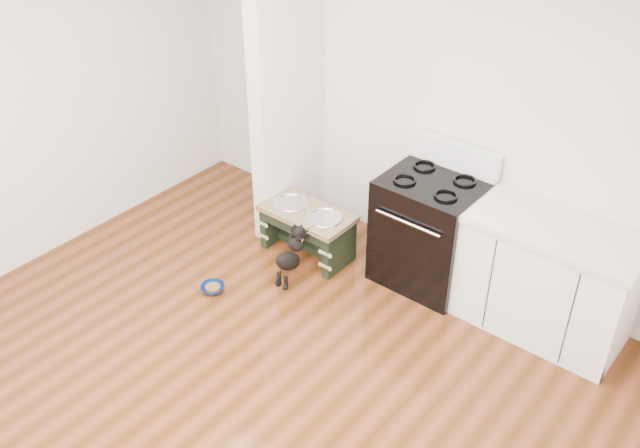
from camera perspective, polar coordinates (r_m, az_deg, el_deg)
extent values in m
plane|color=#48250C|center=(4.89, -8.28, -15.25)|extent=(5.00, 5.00, 0.00)
plane|color=silver|center=(5.67, 9.21, 9.33)|extent=(5.00, 0.00, 5.00)
plane|color=white|center=(3.37, -12.13, 16.47)|extent=(5.00, 5.00, 0.00)
cube|color=silver|center=(6.00, -2.62, 11.14)|extent=(0.15, 0.80, 2.70)
cube|color=black|center=(5.73, 8.75, -0.57)|extent=(0.76, 0.65, 0.92)
cube|color=black|center=(5.55, 7.02, -2.49)|extent=(0.58, 0.02, 0.50)
cylinder|color=silver|center=(5.34, 7.02, 0.07)|extent=(0.56, 0.02, 0.02)
cube|color=white|center=(5.65, 10.72, 5.44)|extent=(0.76, 0.08, 0.22)
torus|color=black|center=(5.45, 6.80, 3.54)|extent=(0.18, 0.18, 0.02)
torus|color=black|center=(5.30, 10.04, 2.28)|extent=(0.18, 0.18, 0.02)
torus|color=black|center=(5.67, 8.36, 4.64)|extent=(0.18, 0.18, 0.02)
torus|color=black|center=(5.52, 11.52, 3.45)|extent=(0.18, 0.18, 0.02)
cube|color=white|center=(5.46, 17.64, -4.36)|extent=(1.20, 0.60, 0.86)
cube|color=beige|center=(5.20, 18.49, -0.42)|extent=(1.24, 0.64, 0.05)
cube|color=black|center=(5.50, 15.86, -8.82)|extent=(1.20, 0.06, 0.10)
cube|color=black|center=(6.29, -3.44, 0.31)|extent=(0.07, 0.38, 0.39)
cube|color=black|center=(5.92, 1.58, -2.03)|extent=(0.07, 0.38, 0.39)
cube|color=black|center=(5.90, -2.10, -0.40)|extent=(0.63, 0.03, 0.10)
cube|color=black|center=(6.17, -0.99, -1.82)|extent=(0.63, 0.07, 0.07)
cube|color=brown|center=(5.97, -1.03, 0.89)|extent=(0.79, 0.42, 0.04)
cylinder|color=silver|center=(6.08, -2.36, 1.50)|extent=(0.27, 0.27, 0.05)
cylinder|color=silver|center=(5.88, 0.36, 0.29)|extent=(0.27, 0.27, 0.05)
torus|color=silver|center=(6.06, -2.37, 1.71)|extent=(0.31, 0.31, 0.02)
torus|color=silver|center=(5.86, 0.36, 0.50)|extent=(0.31, 0.31, 0.02)
cylinder|color=black|center=(5.83, -3.30, -4.42)|extent=(0.03, 0.03, 0.12)
cylinder|color=black|center=(5.79, -2.74, -4.71)|extent=(0.03, 0.03, 0.12)
sphere|color=black|center=(5.85, -3.36, -4.83)|extent=(0.04, 0.04, 0.04)
sphere|color=black|center=(5.81, -2.80, -5.12)|extent=(0.04, 0.04, 0.04)
ellipsoid|color=black|center=(5.76, -2.56, -2.97)|extent=(0.14, 0.32, 0.29)
sphere|color=black|center=(5.75, -1.91, -1.59)|extent=(0.13, 0.13, 0.13)
sphere|color=black|center=(5.72, -1.68, -0.71)|extent=(0.11, 0.11, 0.11)
sphere|color=black|center=(5.79, -1.47, -0.24)|extent=(0.04, 0.04, 0.04)
sphere|color=black|center=(5.75, -0.91, -0.50)|extent=(0.04, 0.04, 0.04)
cylinder|color=black|center=(5.74, -3.36, -4.29)|extent=(0.02, 0.09, 0.10)
torus|color=#ED4569|center=(5.74, -1.78, -1.13)|extent=(0.11, 0.07, 0.10)
imported|color=navy|center=(5.84, -8.58, -5.10)|extent=(0.25, 0.25, 0.06)
cylinder|color=#533117|center=(5.83, -8.58, -5.07)|extent=(0.12, 0.12, 0.02)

